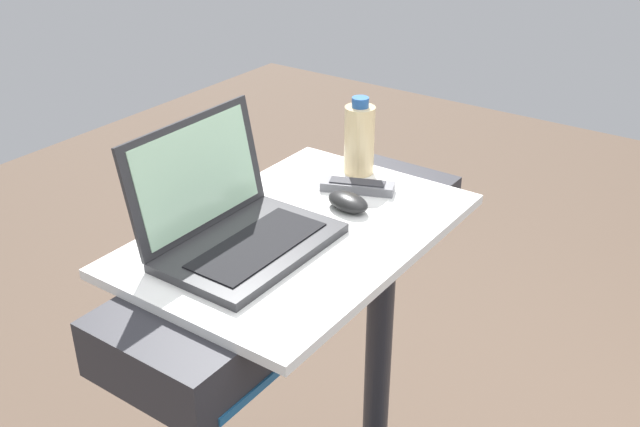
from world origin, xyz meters
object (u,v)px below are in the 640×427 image
at_px(tv_remote, 357,186).
at_px(computer_mouse, 348,202).
at_px(water_bottle, 359,139).
at_px(laptop, 233,223).

bearing_deg(tv_remote, computer_mouse, -159.90).
bearing_deg(water_bottle, tv_remote, -149.09).
distance_m(water_bottle, tv_remote, 0.12).
relative_size(laptop, computer_mouse, 3.38).
bearing_deg(tv_remote, water_bottle, 30.91).
distance_m(computer_mouse, tv_remote, 0.09).
xyz_separation_m(water_bottle, tv_remote, (-0.08, -0.05, -0.07)).
relative_size(computer_mouse, water_bottle, 0.55).
distance_m(laptop, computer_mouse, 0.27).
relative_size(laptop, tv_remote, 2.04).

